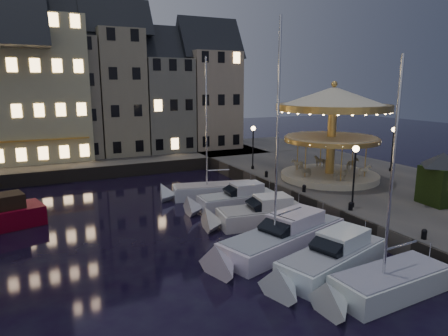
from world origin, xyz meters
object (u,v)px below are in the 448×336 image
motorboat_e (233,201)px  carousel (333,115)px  bollard_b (351,206)px  motorboat_b (329,261)px  bollard_d (266,174)px  motorboat_c (280,239)px  bollard_a (424,234)px  motorboat_f (208,192)px  motorboat_d (257,216)px  ticket_kiosk (442,170)px  streetlamp_c (253,141)px  bollard_c (304,188)px  streetlamp_d (393,143)px  motorboat_a (382,286)px  streetlamp_b (355,167)px

motorboat_e → carousel: (9.60, 0.43, 6.16)m
bollard_b → motorboat_b: size_ratio=0.07×
bollard_d → motorboat_c: 12.91m
bollard_a → motorboat_f: (-5.48, 16.29, -1.07)m
motorboat_d → carousel: carousel is taller
motorboat_c → ticket_kiosk: (12.52, -0.67, 3.03)m
streetlamp_c → ticket_kiosk: streetlamp_c is taller
bollard_c → bollard_d: size_ratio=1.00×
bollard_c → streetlamp_c: bearing=86.2°
bollard_a → bollard_d: same height
streetlamp_d → bollard_d: streetlamp_d is taller
streetlamp_d → motorboat_e: size_ratio=0.58×
streetlamp_c → motorboat_a: size_ratio=0.36×
streetlamp_c → motorboat_e: bearing=-129.2°
bollard_b → carousel: carousel is taller
bollard_b → motorboat_c: 6.18m
streetlamp_d → motorboat_f: 18.03m
streetlamp_b → motorboat_b: (-5.98, -4.85, -3.38)m
motorboat_b → ticket_kiosk: 12.56m
bollard_b → motorboat_e: bearing=125.2°
bollard_a → motorboat_a: (-4.78, -1.75, -1.07)m
streetlamp_b → motorboat_c: (-6.64, -1.38, -3.34)m
carousel → bollard_d: bearing=147.2°
motorboat_f → bollard_a: bearing=-71.4°
bollard_c → carousel: (4.58, 2.54, 5.19)m
motorboat_b → motorboat_d: bearing=88.0°
bollard_b → motorboat_d: motorboat_d is taller
streetlamp_b → motorboat_f: bearing=120.6°
streetlamp_b → carousel: size_ratio=0.44×
motorboat_c → carousel: (10.63, 8.42, 6.11)m
streetlamp_c → bollard_b: streetlamp_c is taller
streetlamp_b → motorboat_c: motorboat_c is taller
bollard_b → motorboat_c: bearing=-171.8°
bollard_a → motorboat_d: (-5.12, 8.83, -0.96)m
bollard_d → motorboat_e: motorboat_e is taller
bollard_b → ticket_kiosk: size_ratio=0.14×
streetlamp_d → motorboat_a: bearing=-138.5°
streetlamp_d → bollard_b: 14.27m
motorboat_c → motorboat_b: bearing=-79.2°
motorboat_d → carousel: 12.24m
carousel → motorboat_f: bearing=162.1°
bollard_b → motorboat_a: (-4.78, -7.25, -1.07)m
bollard_c → motorboat_d: 5.47m
motorboat_d → ticket_kiosk: size_ratio=1.77×
motorboat_b → ticket_kiosk: (11.85, 2.80, 3.07)m
streetlamp_b → bollard_a: size_ratio=7.32×
bollard_a → carousel: bearing=70.6°
motorboat_a → carousel: size_ratio=1.20×
motorboat_a → bollard_a: bearing=20.1°
streetlamp_b → bollard_b: (-0.60, -0.50, -2.41)m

